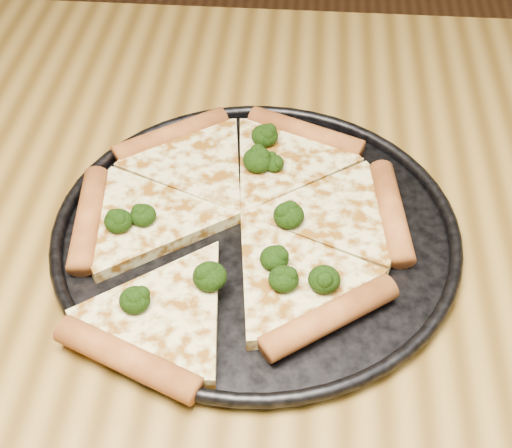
{
  "coord_description": "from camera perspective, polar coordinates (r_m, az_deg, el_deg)",
  "views": [
    {
      "loc": [
        0.03,
        -0.46,
        1.25
      ],
      "look_at": [
        -0.01,
        0.02,
        0.77
      ],
      "focal_mm": 51.72,
      "sensor_mm": 36.0,
      "label": 1
    }
  ],
  "objects": [
    {
      "name": "dining_table",
      "position": [
        0.75,
        0.32,
        -7.05
      ],
      "size": [
        1.2,
        0.9,
        0.75
      ],
      "color": "olive",
      "rests_on": "ground"
    },
    {
      "name": "pizza",
      "position": [
        0.68,
        -1.48,
        0.34
      ],
      "size": [
        0.32,
        0.37,
        0.02
      ],
      "rotation": [
        0.0,
        0.0,
        -0.41
      ],
      "color": "#E3D78B",
      "rests_on": "pizza_pan"
    },
    {
      "name": "broccoli_florets",
      "position": [
        0.67,
        -1.37,
        0.06
      ],
      "size": [
        0.21,
        0.25,
        0.02
      ],
      "color": "black",
      "rests_on": "pizza"
    },
    {
      "name": "pizza_pan",
      "position": [
        0.69,
        0.0,
        -0.49
      ],
      "size": [
        0.38,
        0.38,
        0.02
      ],
      "color": "black",
      "rests_on": "dining_table"
    }
  ]
}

